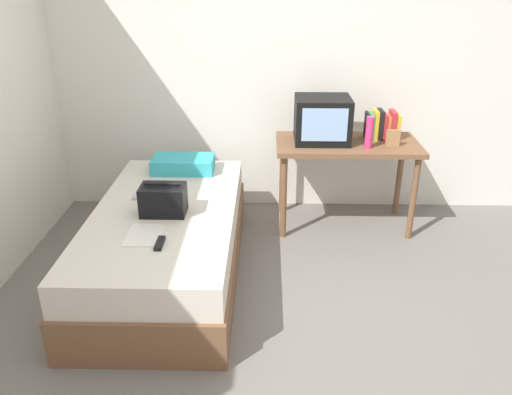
% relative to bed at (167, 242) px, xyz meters
% --- Properties ---
extents(ground_plane, '(8.00, 8.00, 0.00)m').
position_rel_bed_xyz_m(ground_plane, '(0.81, -0.73, -0.26)').
color(ground_plane, slate).
extents(wall_back, '(5.20, 0.10, 2.60)m').
position_rel_bed_xyz_m(wall_back, '(0.81, 1.27, 1.04)').
color(wall_back, silver).
rests_on(wall_back, ground).
extents(bed, '(1.00, 2.00, 0.52)m').
position_rel_bed_xyz_m(bed, '(0.00, 0.00, 0.00)').
color(bed, brown).
rests_on(bed, ground).
extents(desk, '(1.16, 0.60, 0.75)m').
position_rel_bed_xyz_m(desk, '(1.36, 0.81, 0.40)').
color(desk, brown).
rests_on(desk, ground).
extents(tv, '(0.44, 0.39, 0.36)m').
position_rel_bed_xyz_m(tv, '(1.15, 0.84, 0.67)').
color(tv, black).
rests_on(tv, desk).
extents(water_bottle, '(0.06, 0.06, 0.25)m').
position_rel_bed_xyz_m(water_bottle, '(1.50, 0.67, 0.62)').
color(water_bottle, '#E53372').
rests_on(water_bottle, desk).
extents(book_row, '(0.27, 0.17, 0.24)m').
position_rel_bed_xyz_m(book_row, '(1.65, 0.92, 0.60)').
color(book_row, black).
rests_on(book_row, desk).
extents(picture_frame, '(0.11, 0.02, 0.13)m').
position_rel_bed_xyz_m(picture_frame, '(1.70, 0.72, 0.56)').
color(picture_frame, '#9E754C').
rests_on(picture_frame, desk).
extents(pillow, '(0.50, 0.29, 0.12)m').
position_rel_bed_xyz_m(pillow, '(0.02, 0.72, 0.32)').
color(pillow, '#33A8B7').
rests_on(pillow, bed).
extents(handbag, '(0.30, 0.20, 0.23)m').
position_rel_bed_xyz_m(handbag, '(0.01, -0.08, 0.36)').
color(handbag, black).
rests_on(handbag, bed).
extents(magazine, '(0.21, 0.29, 0.01)m').
position_rel_bed_xyz_m(magazine, '(-0.05, -0.39, 0.27)').
color(magazine, white).
rests_on(magazine, bed).
extents(remote_dark, '(0.04, 0.16, 0.02)m').
position_rel_bed_xyz_m(remote_dark, '(0.07, -0.51, 0.27)').
color(remote_dark, black).
rests_on(remote_dark, bed).
extents(remote_silver, '(0.04, 0.14, 0.02)m').
position_rel_bed_xyz_m(remote_silver, '(-0.24, 0.20, 0.27)').
color(remote_silver, '#B7B7BC').
rests_on(remote_silver, bed).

